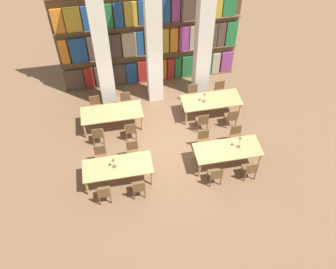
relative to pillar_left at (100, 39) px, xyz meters
name	(u,v)px	position (x,y,z in m)	size (l,w,h in m)	color
ground_plane	(167,144)	(1.89, -2.71, -3.00)	(40.00, 40.00, 0.00)	brown
bookshelf_bank	(149,26)	(1.89, 1.09, -0.33)	(7.28, 0.35, 5.50)	brown
pillar_left	(100,39)	(0.00, 0.00, 0.00)	(0.57, 0.57, 6.00)	silver
pillar_center	(153,34)	(1.89, 0.00, 0.00)	(0.57, 0.57, 6.00)	silver
pillar_right	(204,28)	(3.79, 0.00, 0.00)	(0.57, 0.57, 6.00)	silver
reading_table_0	(118,168)	(-0.01, -3.98, -2.31)	(2.29, 0.96, 0.76)	tan
chair_0	(104,193)	(-0.54, -4.74, -2.52)	(0.42, 0.40, 0.88)	brown
chair_1	(101,156)	(-0.54, -3.22, -2.52)	(0.42, 0.40, 0.88)	brown
chair_2	(139,188)	(0.58, -4.74, -2.52)	(0.42, 0.40, 0.88)	brown
chair_3	(133,152)	(0.58, -3.22, -2.52)	(0.42, 0.40, 0.88)	brown
desk_lamp_0	(113,162)	(-0.11, -3.98, -1.97)	(0.14, 0.14, 0.40)	brown
reading_table_1	(228,150)	(3.76, -3.95, -2.31)	(2.29, 0.96, 0.76)	tan
chair_4	(215,175)	(3.14, -4.71, -2.52)	(0.42, 0.40, 0.88)	brown
chair_5	(204,141)	(3.14, -3.18, -2.52)	(0.42, 0.40, 0.88)	brown
chair_6	(250,169)	(4.34, -4.71, -2.52)	(0.42, 0.40, 0.88)	brown
chair_7	(236,136)	(4.34, -3.18, -2.52)	(0.42, 0.40, 0.88)	brown
desk_lamp_1	(240,140)	(4.15, -3.92, -1.90)	(0.14, 0.14, 0.50)	brown
reading_table_2	(112,113)	(0.02, -1.41, -2.31)	(2.29, 0.96, 0.76)	tan
chair_8	(98,134)	(-0.57, -2.17, -2.52)	(0.42, 0.40, 0.88)	brown
chair_9	(95,106)	(-0.57, -0.64, -2.52)	(0.42, 0.40, 0.88)	brown
chair_10	(131,130)	(0.62, -2.17, -2.52)	(0.42, 0.40, 0.88)	brown
chair_11	(126,102)	(0.62, -0.64, -2.52)	(0.42, 0.40, 0.88)	brown
reading_table_3	(211,101)	(3.85, -1.45, -2.31)	(2.29, 0.96, 0.76)	tan
chair_12	(202,121)	(3.32, -2.21, -2.52)	(0.42, 0.40, 0.88)	brown
chair_13	(193,94)	(3.32, -0.68, -2.52)	(0.42, 0.40, 0.88)	brown
chair_14	(231,117)	(4.45, -2.21, -2.52)	(0.42, 0.40, 0.88)	brown
chair_15	(220,91)	(4.45, -0.68, -2.52)	(0.42, 0.40, 0.88)	brown
desk_lamp_2	(204,96)	(3.56, -1.47, -1.96)	(0.14, 0.14, 0.43)	brown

